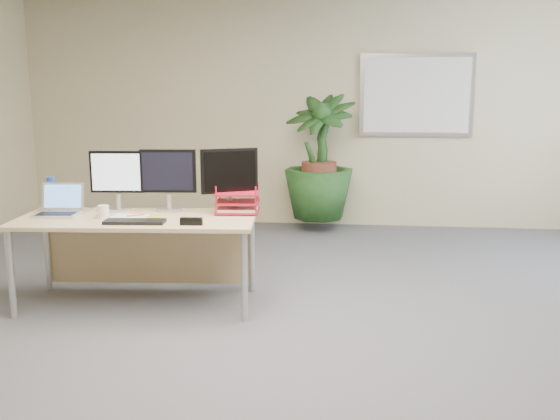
# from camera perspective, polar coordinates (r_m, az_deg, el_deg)

# --- Properties ---
(floor) EXTENTS (8.00, 8.00, 0.00)m
(floor) POSITION_cam_1_polar(r_m,az_deg,el_deg) (3.86, -0.89, -14.09)
(floor) COLOR #4C4C51
(floor) RESTS_ON ground
(back_wall) EXTENTS (7.00, 0.04, 2.70)m
(back_wall) POSITION_cam_1_polar(r_m,az_deg,el_deg) (7.48, 2.99, 8.92)
(back_wall) COLOR tan
(back_wall) RESTS_ON floor
(whiteboard) EXTENTS (1.30, 0.04, 0.95)m
(whiteboard) POSITION_cam_1_polar(r_m,az_deg,el_deg) (7.46, 12.38, 10.21)
(whiteboard) COLOR #AFAEB3
(whiteboard) RESTS_ON back_wall
(desk) EXTENTS (1.83, 0.88, 0.68)m
(desk) POSITION_cam_1_polar(r_m,az_deg,el_deg) (4.93, -12.62, -2.04)
(desk) COLOR tan
(desk) RESTS_ON floor
(floor_plant) EXTENTS (1.11, 1.11, 1.50)m
(floor_plant) POSITION_cam_1_polar(r_m,az_deg,el_deg) (7.16, 3.58, 3.99)
(floor_plant) COLOR #183B15
(floor_plant) RESTS_ON floor
(monitor_left) EXTENTS (0.42, 0.19, 0.47)m
(monitor_left) POSITION_cam_1_polar(r_m,az_deg,el_deg) (5.07, -14.66, 2.98)
(monitor_left) COLOR #B7B7BC
(monitor_left) RESTS_ON desk
(monitor_right) EXTENTS (0.44, 0.20, 0.49)m
(monitor_right) POSITION_cam_1_polar(r_m,az_deg,el_deg) (4.96, -10.18, 3.08)
(monitor_right) COLOR #B7B7BC
(monitor_right) RESTS_ON desk
(monitor_dark) EXTENTS (0.42, 0.22, 0.50)m
(monitor_dark) POSITION_cam_1_polar(r_m,az_deg,el_deg) (4.85, -4.63, 3.13)
(monitor_dark) COLOR #B7B7BC
(monitor_dark) RESTS_ON desk
(laptop) EXTENTS (0.35, 0.31, 0.24)m
(laptop) POSITION_cam_1_polar(r_m,az_deg,el_deg) (5.07, -19.53, 0.29)
(laptop) COLOR silver
(laptop) RESTS_ON desk
(keyboard) EXTENTS (0.44, 0.18, 0.02)m
(keyboard) POSITION_cam_1_polar(r_m,az_deg,el_deg) (4.60, -13.14, -1.04)
(keyboard) COLOR black
(keyboard) RESTS_ON desk
(coffee_mug) EXTENTS (0.12, 0.08, 0.09)m
(coffee_mug) POSITION_cam_1_polar(r_m,az_deg,el_deg) (4.84, -15.88, -0.14)
(coffee_mug) COLOR white
(coffee_mug) RESTS_ON desk
(spiral_notebook) EXTENTS (0.27, 0.21, 0.01)m
(spiral_notebook) POSITION_cam_1_polar(r_m,az_deg,el_deg) (4.80, -13.66, -0.64)
(spiral_notebook) COLOR white
(spiral_notebook) RESTS_ON desk
(orange_pen) EXTENTS (0.12, 0.08, 0.01)m
(orange_pen) POSITION_cam_1_polar(r_m,az_deg,el_deg) (4.81, -13.02, -0.46)
(orange_pen) COLOR #E95A19
(orange_pen) RESTS_ON spiral_notebook
(yellow_highlighter) EXTENTS (0.11, 0.03, 0.02)m
(yellow_highlighter) POSITION_cam_1_polar(r_m,az_deg,el_deg) (4.73, -11.34, -0.68)
(yellow_highlighter) COLOR yellow
(yellow_highlighter) RESTS_ON desk
(water_bottle) EXTENTS (0.07, 0.07, 0.27)m
(water_bottle) POSITION_cam_1_polar(r_m,az_deg,el_deg) (5.26, -20.14, 1.35)
(water_bottle) COLOR silver
(water_bottle) RESTS_ON desk
(letter_tray) EXTENTS (0.35, 0.28, 0.16)m
(letter_tray) POSITION_cam_1_polar(r_m,az_deg,el_deg) (4.84, -3.91, 0.56)
(letter_tray) COLOR #A81425
(letter_tray) RESTS_ON desk
(stapler) EXTENTS (0.16, 0.05, 0.05)m
(stapler) POSITION_cam_1_polar(r_m,az_deg,el_deg) (4.46, -8.11, -1.04)
(stapler) COLOR black
(stapler) RESTS_ON desk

